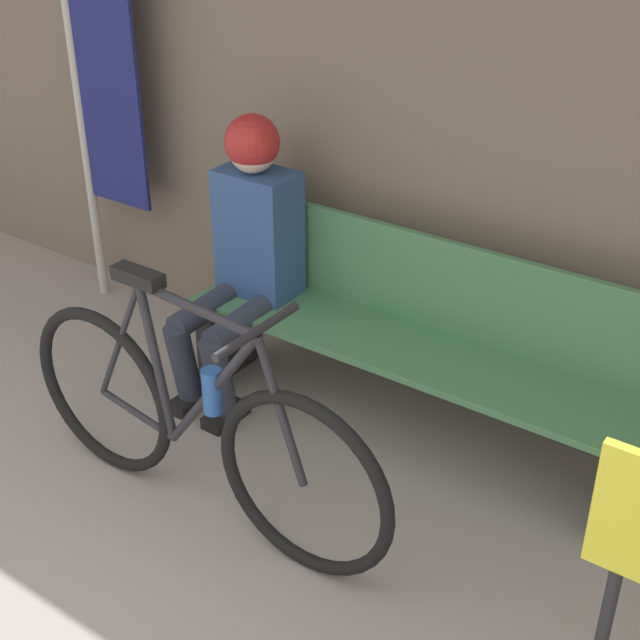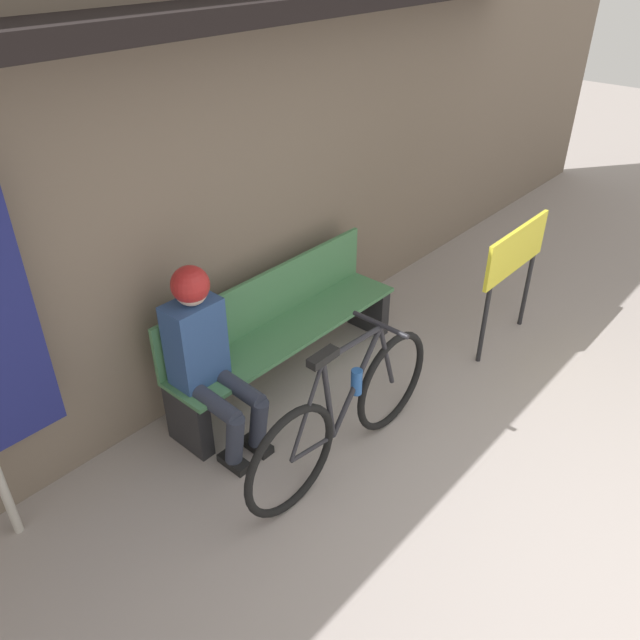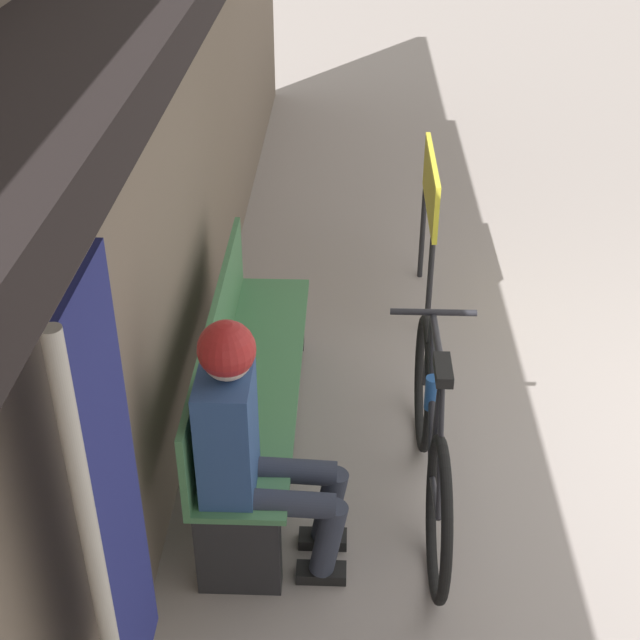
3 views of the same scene
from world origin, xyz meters
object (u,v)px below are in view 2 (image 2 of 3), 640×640
at_px(park_bench_near, 283,330).
at_px(bicycle, 346,414).
at_px(person_seated, 205,349).
at_px(signboard, 515,259).

bearing_deg(park_bench_near, bicycle, -112.82).
xyz_separation_m(person_seated, signboard, (2.28, -0.89, 0.05)).
height_order(park_bench_near, bicycle, bicycle).
distance_m(park_bench_near, signboard, 1.83).
bearing_deg(park_bench_near, signboard, -33.70).
distance_m(bicycle, signboard, 1.92).
height_order(person_seated, signboard, person_seated).
bearing_deg(bicycle, person_seated, 116.97).
height_order(park_bench_near, person_seated, person_seated).
xyz_separation_m(park_bench_near, person_seated, (-0.78, -0.11, 0.30)).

